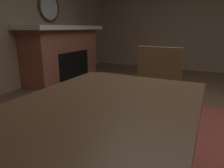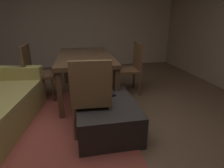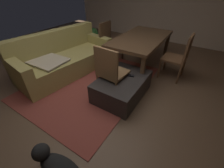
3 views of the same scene
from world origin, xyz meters
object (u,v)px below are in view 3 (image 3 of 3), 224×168
object	(u,v)px
ottoman_coffee_table	(122,87)
dining_table	(141,41)
couch	(64,59)
dining_chair_west	(110,70)
tv_remote	(130,75)
small_dog	(58,167)
dining_chair_south	(180,55)
potted_plant	(94,34)
dining_chair_north	(109,40)

from	to	relation	value
ottoman_coffee_table	dining_table	size ratio (longest dim) A/B	0.61
couch	dining_chair_west	world-z (taller)	dining_chair_west
dining_table	ottoman_coffee_table	bearing A→B (deg)	-171.11
couch	ottoman_coffee_table	size ratio (longest dim) A/B	2.12
tv_remote	small_dog	distance (m)	1.70
dining_chair_south	potted_plant	distance (m)	3.12
dining_chair_west	dining_chair_south	bearing A→B (deg)	-34.63
dining_chair_south	small_dog	distance (m)	2.76
dining_chair_north	potted_plant	world-z (taller)	dining_chair_north
potted_plant	dining_chair_north	bearing A→B (deg)	-127.17
couch	dining_chair_north	world-z (taller)	dining_chair_north
dining_chair_north	small_dog	xyz separation A→B (m)	(-2.69, -1.14, -0.33)
tv_remote	dining_chair_west	world-z (taller)	dining_chair_west
dining_chair_south	dining_table	bearing A→B (deg)	89.82
dining_chair_north	couch	bearing A→B (deg)	155.51
tv_remote	dining_chair_west	xyz separation A→B (m)	(-0.24, 0.25, 0.14)
tv_remote	small_dog	size ratio (longest dim) A/B	0.27
dining_table	potted_plant	xyz separation A→B (m)	(0.96, 2.11, -0.44)
couch	tv_remote	distance (m)	1.58
dining_chair_north	tv_remote	bearing A→B (deg)	-132.40
potted_plant	ottoman_coffee_table	bearing A→B (deg)	-132.37
tv_remote	small_dog	xyz separation A→B (m)	(-1.69, -0.04, -0.19)
dining_chair_south	couch	bearing A→B (deg)	116.00
dining_table	potted_plant	world-z (taller)	dining_table
ottoman_coffee_table	potted_plant	bearing A→B (deg)	47.63
couch	dining_chair_south	xyz separation A→B (m)	(1.06, -2.18, 0.21)
couch	dining_chair_west	distance (m)	1.35
ottoman_coffee_table	couch	bearing A→B (deg)	87.83
couch	potted_plant	world-z (taller)	couch
couch	dining_chair_north	size ratio (longest dim) A/B	2.35
couch	potted_plant	distance (m)	2.17
ottoman_coffee_table	tv_remote	distance (m)	0.24
couch	dining_chair_south	world-z (taller)	dining_chair_south
dining_chair_north	potted_plant	xyz separation A→B (m)	(0.96, 1.26, -0.30)
dining_chair_west	dining_chair_south	size ratio (longest dim) A/B	1.00
ottoman_coffee_table	dining_chair_west	world-z (taller)	dining_chair_west
couch	dining_table	bearing A→B (deg)	-51.36
dining_table	small_dog	world-z (taller)	dining_table
ottoman_coffee_table	small_dog	xyz separation A→B (m)	(-1.56, -0.12, 0.01)
dining_table	dining_chair_north	distance (m)	0.86
couch	ottoman_coffee_table	xyz separation A→B (m)	(-0.06, -1.51, -0.13)
tv_remote	dining_chair_north	size ratio (longest dim) A/B	0.17
tv_remote	potted_plant	xyz separation A→B (m)	(1.96, 2.35, -0.16)
potted_plant	small_dog	xyz separation A→B (m)	(-3.65, -2.40, -0.03)
ottoman_coffee_table	tv_remote	world-z (taller)	tv_remote
dining_table	dining_chair_south	size ratio (longest dim) A/B	1.82
dining_table	dining_chair_north	xyz separation A→B (m)	(0.00, 0.85, -0.14)
couch	ottoman_coffee_table	world-z (taller)	couch
potted_plant	couch	bearing A→B (deg)	-159.09
ottoman_coffee_table	dining_chair_west	bearing A→B (deg)	122.01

